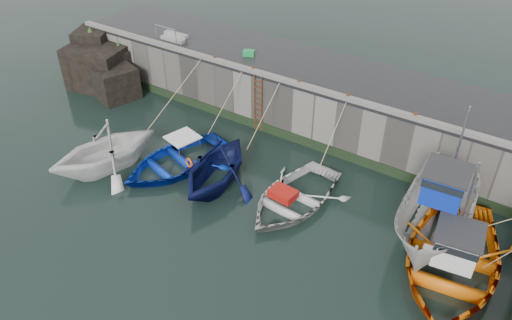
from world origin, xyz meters
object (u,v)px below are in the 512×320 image
Objects in this scene: boat_near_blue at (177,166)px; boat_near_blacktrim at (216,184)px; bollard_a at (215,58)px; bollard_b at (253,69)px; ladder at (258,104)px; boat_near_navy at (293,202)px; bollard_e at (415,116)px; boat_far_orange at (451,260)px; bollard_c at (299,82)px; boat_far_white at (438,214)px; bollard_d at (348,96)px; boat_near_white at (108,167)px; fish_crate at (249,53)px.

boat_near_blue is 1.15× the size of boat_near_blacktrim.
bollard_a is 1.00× the size of bollard_b.
bollard_a is at bearing 173.62° from ladder.
boat_near_blue is 20.34× the size of bollard_a.
bollard_b reaches higher than boat_near_navy.
bollard_e is (8.50, 0.00, 0.00)m from bollard_b.
boat_far_orange reaches higher than bollard_b.
boat_near_blacktrim is 17.71× the size of bollard_c.
boat_far_white reaches higher than boat_near_navy.
boat_near_blue is 20.34× the size of bollard_e.
bollard_d is 1.00× the size of bollard_e.
bollard_e is (12.14, 7.26, 3.30)m from boat_near_white.
ladder is 11.43× the size of bollard_c.
boat_near_blacktrim is 17.71× the size of bollard_b.
boat_near_blacktrim is 17.71× the size of bollard_a.
bollard_c is 1.00× the size of bollard_d.
bollard_c is at bearing 180.00° from bollard_d.
boat_far_orange is at bearing 26.53° from boat_near_white.
boat_near_white is at bearing -126.93° from fish_crate.
boat_near_blacktrim is at bearing 37.33° from boat_near_white.
boat_near_blacktrim is 17.71× the size of bollard_d.
boat_near_navy is at bearing -41.44° from bollard_b.
bollard_b reaches higher than boat_near_white.
bollard_b is at bearing 159.33° from boat_far_white.
fish_crate is (-2.87, 6.91, 3.31)m from boat_near_blacktrim.
boat_near_white is at bearing -178.54° from boat_far_orange.
boat_far_white is 9.09m from bollard_c.
boat_far_white is at bearing -29.80° from bollard_d.
fish_crate is at bearing 134.37° from ladder.
boat_near_white is (-4.14, -6.93, -1.59)m from ladder.
boat_far_orange is 28.30× the size of bollard_d.
boat_far_orange is (11.50, -4.34, -1.11)m from ladder.
boat_near_blue reaches higher than boat_near_navy.
ladder is 0.65× the size of boat_near_blacktrim.
bollard_c is (1.18, 5.37, 3.30)m from boat_near_blacktrim.
boat_near_navy is at bearing -171.23° from boat_far_white.
bollard_b is 2.70m from bollard_c.
boat_near_blacktrim is 8.19m from fish_crate.
bollard_c and bollard_e have the same top height.
boat_far_white reaches higher than ladder.
ladder is 11.43× the size of bollard_a.
boat_near_blue is 6.35m from bollard_b.
fish_crate reaches higher than bollard_d.
bollard_d is (-6.70, 4.67, 2.81)m from boat_far_orange.
boat_near_white is at bearing -158.10° from boat_near_navy.
fish_crate is 6.82m from bollard_d.
boat_near_blacktrim is at bearing -53.15° from bollard_a.
bollard_e is at bearing 118.92° from boat_far_orange.
bollard_e is (-2.43, 3.22, 2.14)m from boat_far_white.
fish_crate is at bearing 166.87° from bollard_d.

